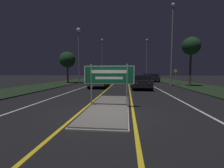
% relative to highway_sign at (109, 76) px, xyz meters
% --- Properties ---
extents(ground_plane, '(160.00, 160.00, 0.00)m').
position_rel_highway_sign_xyz_m(ground_plane, '(0.00, -0.94, -1.56)').
color(ground_plane, black).
extents(median_island, '(1.95, 6.22, 0.10)m').
position_rel_highway_sign_xyz_m(median_island, '(0.00, 0.00, -1.52)').
color(median_island, '#999993').
rests_on(median_island, ground_plane).
extents(verge_left, '(5.00, 100.00, 0.08)m').
position_rel_highway_sign_xyz_m(verge_left, '(-9.50, 19.06, -1.52)').
color(verge_left, black).
rests_on(verge_left, ground_plane).
extents(verge_right, '(5.00, 100.00, 0.08)m').
position_rel_highway_sign_xyz_m(verge_right, '(9.50, 19.06, -1.52)').
color(verge_right, black).
rests_on(verge_right, ground_plane).
extents(centre_line_yellow_left, '(0.12, 70.00, 0.01)m').
position_rel_highway_sign_xyz_m(centre_line_yellow_left, '(-1.16, 24.06, -1.56)').
color(centre_line_yellow_left, gold).
rests_on(centre_line_yellow_left, ground_plane).
extents(centre_line_yellow_right, '(0.12, 70.00, 0.01)m').
position_rel_highway_sign_xyz_m(centre_line_yellow_right, '(1.16, 24.06, -1.56)').
color(centre_line_yellow_right, gold).
rests_on(centre_line_yellow_right, ground_plane).
extents(lane_line_white_left, '(0.12, 70.00, 0.01)m').
position_rel_highway_sign_xyz_m(lane_line_white_left, '(-4.20, 24.06, -1.56)').
color(lane_line_white_left, silver).
rests_on(lane_line_white_left, ground_plane).
extents(lane_line_white_right, '(0.12, 70.00, 0.01)m').
position_rel_highway_sign_xyz_m(lane_line_white_right, '(4.20, 24.06, -1.56)').
color(lane_line_white_right, silver).
rests_on(lane_line_white_right, ground_plane).
extents(edge_line_white_left, '(0.10, 70.00, 0.01)m').
position_rel_highway_sign_xyz_m(edge_line_white_left, '(-7.20, 24.06, -1.56)').
color(edge_line_white_left, silver).
rests_on(edge_line_white_left, ground_plane).
extents(edge_line_white_right, '(0.10, 70.00, 0.01)m').
position_rel_highway_sign_xyz_m(edge_line_white_right, '(7.20, 24.06, -1.56)').
color(edge_line_white_right, silver).
rests_on(edge_line_white_right, ground_plane).
extents(highway_sign, '(2.48, 0.07, 2.08)m').
position_rel_highway_sign_xyz_m(highway_sign, '(0.00, 0.00, 0.00)').
color(highway_sign, gray).
rests_on(highway_sign, median_island).
extents(streetlight_left_near, '(0.61, 0.61, 8.53)m').
position_rel_highway_sign_xyz_m(streetlight_left_near, '(-6.53, 15.46, 4.41)').
color(streetlight_left_near, gray).
rests_on(streetlight_left_near, ground_plane).
extents(streetlight_left_far, '(0.58, 0.58, 11.15)m').
position_rel_highway_sign_xyz_m(streetlight_left_far, '(-6.11, 34.93, 5.76)').
color(streetlight_left_far, gray).
rests_on(streetlight_left_far, ground_plane).
extents(streetlight_right_near, '(0.46, 0.46, 10.39)m').
position_rel_highway_sign_xyz_m(streetlight_right_near, '(6.56, 12.69, 4.65)').
color(streetlight_right_near, gray).
rests_on(streetlight_right_near, ground_plane).
extents(streetlight_right_far, '(0.50, 0.50, 10.70)m').
position_rel_highway_sign_xyz_m(streetlight_right_far, '(6.15, 34.32, 5.01)').
color(streetlight_right_far, gray).
rests_on(streetlight_right_far, ground_plane).
extents(car_receding_0, '(2.01, 4.07, 1.47)m').
position_rel_highway_sign_xyz_m(car_receding_0, '(2.36, 8.45, -0.79)').
color(car_receding_0, black).
rests_on(car_receding_0, ground_plane).
extents(car_receding_1, '(1.85, 4.79, 1.48)m').
position_rel_highway_sign_xyz_m(car_receding_1, '(5.79, 21.51, -0.77)').
color(car_receding_1, black).
rests_on(car_receding_1, ground_plane).
extents(car_receding_2, '(1.98, 4.08, 1.42)m').
position_rel_highway_sign_xyz_m(car_receding_2, '(5.68, 30.97, -0.80)').
color(car_receding_2, '#4C514C').
rests_on(car_receding_2, ground_plane).
extents(car_approaching_0, '(1.97, 4.85, 1.38)m').
position_rel_highway_sign_xyz_m(car_approaching_0, '(-2.34, 9.99, -0.81)').
color(car_approaching_0, '#4C514C').
rests_on(car_approaching_0, ground_plane).
extents(car_approaching_1, '(1.87, 4.41, 1.44)m').
position_rel_highway_sign_xyz_m(car_approaching_1, '(-2.80, 19.02, -0.81)').
color(car_approaching_1, '#4C514C').
rests_on(car_approaching_1, ground_plane).
extents(warning_sign, '(0.60, 0.06, 2.20)m').
position_rel_highway_sign_xyz_m(warning_sign, '(8.68, 17.71, -0.15)').
color(warning_sign, gray).
rests_on(warning_sign, verge_right).
extents(roadside_palm_left, '(2.50, 2.50, 4.95)m').
position_rel_highway_sign_xyz_m(roadside_palm_left, '(-8.62, 15.97, 2.20)').
color(roadside_palm_left, '#4C3823').
rests_on(roadside_palm_left, verge_left).
extents(roadside_palm_right, '(2.13, 2.13, 5.95)m').
position_rel_highway_sign_xyz_m(roadside_palm_right, '(8.64, 12.01, 3.34)').
color(roadside_palm_right, '#4C3823').
rests_on(roadside_palm_right, verge_right).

